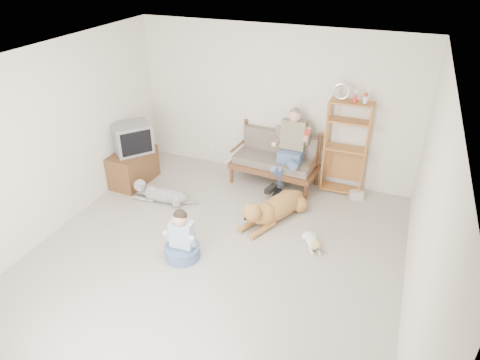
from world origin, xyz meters
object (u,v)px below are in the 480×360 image
at_px(etagere, 346,147).
at_px(tv_stand, 133,167).
at_px(golden_retriever, 274,209).
at_px(loveseat, 275,158).

relative_size(etagere, tv_stand, 2.09).
xyz_separation_m(etagere, golden_retriever, (-0.83, -1.28, -0.64)).
relative_size(loveseat, etagere, 0.80).
height_order(etagere, golden_retriever, etagere).
distance_m(etagere, tv_stand, 3.74).
distance_m(loveseat, tv_stand, 2.56).
bearing_deg(tv_stand, etagere, 19.53).
distance_m(etagere, golden_retriever, 1.65).
xyz_separation_m(loveseat, etagere, (1.17, 0.13, 0.36)).
bearing_deg(etagere, golden_retriever, -122.93).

